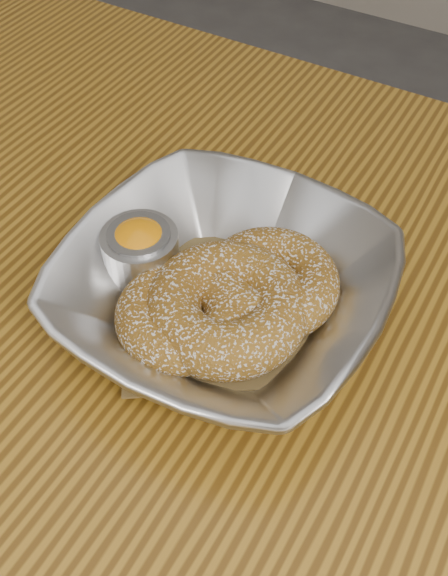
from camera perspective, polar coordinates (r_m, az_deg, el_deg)
The scene contains 7 objects.
table at distance 0.54m, azimuth 4.11°, elevation -15.40°, with size 1.20×0.80×0.75m.
serving_bowl at distance 0.48m, azimuth -0.00°, elevation -0.16°, with size 0.23×0.23×0.06m, color #B9BBC0.
parchment at distance 0.49m, azimuth -0.00°, elevation -1.62°, with size 0.14×0.14×0.00m, color brown.
donut_back at distance 0.48m, azimuth 3.92°, elevation 0.48°, with size 0.10×0.10×0.04m, color brown.
donut_front at distance 0.46m, azimuth 0.16°, elevation -1.68°, with size 0.11×0.11×0.04m, color brown.
donut_extra at distance 0.46m, azimuth -3.48°, elevation -2.34°, with size 0.09×0.09×0.03m, color brown.
ramekin at distance 0.50m, azimuth -7.05°, elevation 3.05°, with size 0.06×0.06×0.05m.
Camera 1 is at (0.09, -0.22, 1.14)m, focal length 42.00 mm.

